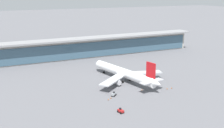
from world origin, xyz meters
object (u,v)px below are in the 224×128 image
object	(u,v)px
airliner_on_stand	(125,73)
safety_cone_delta	(111,98)
safety_cone_alpha	(167,89)
service_truck_near_nose_grey	(142,77)
service_truck_under_wing_grey	(122,72)
service_truck_mid_apron_red	(121,111)
safety_cone_echo	(142,90)
safety_cone_bravo	(171,88)
service_truck_by_tail_grey	(114,94)
safety_cone_charlie	(108,99)

from	to	relation	value
airliner_on_stand	safety_cone_delta	bearing A→B (deg)	-131.71
safety_cone_alpha	airliner_on_stand	bearing A→B (deg)	123.83
airliner_on_stand	service_truck_near_nose_grey	xyz separation A→B (m)	(10.67, -0.20, -3.80)
safety_cone_delta	airliner_on_stand	bearing A→B (deg)	48.29
service_truck_under_wing_grey	service_truck_mid_apron_red	world-z (taller)	same
service_truck_under_wing_grey	safety_cone_echo	xyz separation A→B (m)	(-4.06, -30.15, -0.56)
safety_cone_bravo	safety_cone_delta	distance (m)	34.13
service_truck_under_wing_grey	safety_cone_alpha	world-z (taller)	service_truck_under_wing_grey
airliner_on_stand	service_truck_under_wing_grey	size ratio (longest dim) A/B	16.99
service_truck_by_tail_grey	safety_cone_alpha	size ratio (longest dim) A/B	4.66
safety_cone_alpha	safety_cone_echo	size ratio (longest dim) A/B	1.00
airliner_on_stand	service_truck_near_nose_grey	distance (m)	11.33
service_truck_under_wing_grey	safety_cone_bravo	xyz separation A→B (m)	(11.24, -34.20, -0.56)
airliner_on_stand	service_truck_by_tail_grey	world-z (taller)	airliner_on_stand
service_truck_near_nose_grey	safety_cone_bravo	distance (m)	21.15
service_truck_under_wing_grey	safety_cone_alpha	xyz separation A→B (m)	(8.50, -34.19, -0.56)
airliner_on_stand	service_truck_by_tail_grey	distance (m)	23.41
service_truck_by_tail_grey	safety_cone_echo	size ratio (longest dim) A/B	4.66
service_truck_by_tail_grey	safety_cone_charlie	xyz separation A→B (m)	(-4.51, -3.65, -0.56)
airliner_on_stand	safety_cone_charlie	distance (m)	29.15
airliner_on_stand	safety_cone_delta	world-z (taller)	airliner_on_stand
safety_cone_charlie	safety_cone_bravo	bearing A→B (deg)	1.01
service_truck_under_wing_grey	airliner_on_stand	bearing A→B (deg)	-110.99
service_truck_mid_apron_red	safety_cone_delta	world-z (taller)	service_truck_mid_apron_red
safety_cone_delta	service_truck_under_wing_grey	bearing A→B (deg)	55.63
airliner_on_stand	safety_cone_echo	bearing A→B (deg)	-85.89
safety_cone_alpha	service_truck_by_tail_grey	bearing A→B (deg)	174.05
service_truck_mid_apron_red	safety_cone_alpha	bearing A→B (deg)	24.15
safety_cone_charlie	service_truck_under_wing_grey	bearing A→B (deg)	54.54
service_truck_by_tail_grey	safety_cone_alpha	distance (m)	28.97
service_truck_under_wing_grey	safety_cone_bravo	bearing A→B (deg)	-71.80
safety_cone_charlie	safety_cone_echo	xyz separation A→B (m)	(20.75, 4.69, 0.00)
safety_cone_bravo	safety_cone_charlie	xyz separation A→B (m)	(-36.06, -0.64, 0.00)
service_truck_under_wing_grey	service_truck_by_tail_grey	xyz separation A→B (m)	(-20.30, -31.19, 0.00)
safety_cone_charlie	service_truck_near_nose_grey	bearing A→B (deg)	34.73
service_truck_mid_apron_red	safety_cone_echo	world-z (taller)	service_truck_mid_apron_red
service_truck_mid_apron_red	service_truck_by_tail_grey	xyz separation A→B (m)	(5.52, 18.39, 0.00)
service_truck_near_nose_grey	safety_cone_alpha	bearing A→B (deg)	-81.39
airliner_on_stand	safety_cone_echo	world-z (taller)	airliner_on_stand
service_truck_under_wing_grey	safety_cone_echo	distance (m)	30.43
safety_cone_charlie	safety_cone_delta	bearing A→B (deg)	35.52
safety_cone_charlie	safety_cone_delta	distance (m)	2.38
service_truck_under_wing_grey	service_truck_mid_apron_red	bearing A→B (deg)	-117.51
service_truck_mid_apron_red	service_truck_by_tail_grey	world-z (taller)	same
safety_cone_echo	service_truck_mid_apron_red	bearing A→B (deg)	-138.24
safety_cone_alpha	service_truck_near_nose_grey	bearing A→B (deg)	98.61
service_truck_by_tail_grey	safety_cone_alpha	xyz separation A→B (m)	(28.80, -3.00, -0.56)
safety_cone_bravo	safety_cone_echo	size ratio (longest dim) A/B	1.00
airliner_on_stand	service_truck_mid_apron_red	xyz separation A→B (m)	(-20.57, -35.90, -3.80)
service_truck_near_nose_grey	safety_cone_echo	world-z (taller)	service_truck_near_nose_grey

